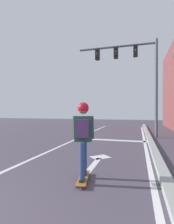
# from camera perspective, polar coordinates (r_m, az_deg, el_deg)

# --- Properties ---
(lane_line_center) EXTENTS (0.12, 20.00, 0.01)m
(lane_line_center) POSITION_cam_1_polar(r_m,az_deg,el_deg) (7.54, -8.41, -10.82)
(lane_line_center) COLOR silver
(lane_line_center) RESTS_ON ground
(lane_line_curbside) EXTENTS (0.12, 20.00, 0.01)m
(lane_line_curbside) POSITION_cam_1_polar(r_m,az_deg,el_deg) (6.88, 18.75, -11.91)
(lane_line_curbside) COLOR silver
(lane_line_curbside) RESTS_ON ground
(stop_bar) EXTENTS (3.53, 0.40, 0.01)m
(stop_bar) POSITION_cam_1_polar(r_m,az_deg,el_deg) (8.99, 7.71, -9.02)
(stop_bar) COLOR silver
(stop_bar) RESTS_ON ground
(lane_arrow_stem) EXTENTS (0.16, 1.40, 0.01)m
(lane_arrow_stem) POSITION_cam_1_polar(r_m,az_deg,el_deg) (4.94, 2.15, -16.79)
(lane_arrow_stem) COLOR silver
(lane_arrow_stem) RESTS_ON ground
(lane_arrow_head) EXTENTS (0.71, 0.71, 0.01)m
(lane_arrow_head) POSITION_cam_1_polar(r_m,az_deg,el_deg) (5.74, 4.30, -14.37)
(lane_arrow_head) COLOR silver
(lane_arrow_head) RESTS_ON ground
(curb_strip) EXTENTS (0.24, 24.00, 0.14)m
(curb_strip) POSITION_cam_1_polar(r_m,az_deg,el_deg) (6.88, 20.87, -11.34)
(curb_strip) COLOR #9CA199
(curb_strip) RESTS_ON ground
(skateboard) EXTENTS (0.35, 0.89, 0.08)m
(skateboard) POSITION_cam_1_polar(r_m,az_deg,el_deg) (3.88, -1.24, -20.62)
(skateboard) COLOR #945E2D
(skateboard) RESTS_ON ground
(skater) EXTENTS (0.43, 0.60, 1.55)m
(skater) POSITION_cam_1_polar(r_m,az_deg,el_deg) (3.63, -1.28, -6.08)
(skater) COLOR navy
(skater) RESTS_ON skateboard
(traffic_signal_mast) EXTENTS (4.48, 0.34, 5.42)m
(traffic_signal_mast) POSITION_cam_1_polar(r_m,az_deg,el_deg) (10.60, 14.47, 14.31)
(traffic_signal_mast) COLOR #4F5862
(traffic_signal_mast) RESTS_ON ground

